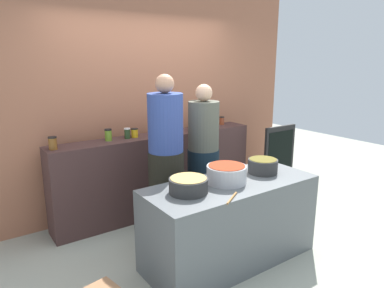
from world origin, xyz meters
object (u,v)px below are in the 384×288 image
at_px(preserve_jar_1, 108,135).
at_px(preserve_jar_6, 199,125).
at_px(preserve_jar_8, 222,121).
at_px(wooden_spoon, 232,198).
at_px(preserve_jar_5, 191,125).
at_px(preserve_jar_0, 53,143).
at_px(cook_with_tongs, 166,168).
at_px(chalkboard_sign, 279,160).
at_px(cooking_pot_right, 263,166).
at_px(preserve_jar_7, 209,123).
at_px(cooking_pot_center, 226,174).
at_px(preserve_jar_2, 127,133).
at_px(preserve_jar_3, 135,133).
at_px(cook_in_cap, 203,163).
at_px(cooking_pot_left, 188,185).
at_px(preserve_jar_4, 154,131).

xyz_separation_m(preserve_jar_1, preserve_jar_6, (1.26, -0.04, -0.01)).
height_order(preserve_jar_8, wooden_spoon, preserve_jar_8).
bearing_deg(preserve_jar_5, preserve_jar_0, -179.77).
bearing_deg(cook_with_tongs, chalkboard_sign, 5.38).
distance_m(preserve_jar_1, cooking_pot_right, 1.78).
distance_m(preserve_jar_7, cooking_pot_center, 1.65).
bearing_deg(preserve_jar_0, preserve_jar_2, 2.37).
bearing_deg(preserve_jar_6, chalkboard_sign, -23.47).
bearing_deg(preserve_jar_2, cooking_pot_center, -75.28).
bearing_deg(cooking_pot_right, preserve_jar_1, 127.92).
bearing_deg(preserve_jar_8, wooden_spoon, -127.35).
relative_size(preserve_jar_3, preserve_jar_6, 0.90).
distance_m(preserve_jar_6, wooden_spoon, 1.93).
relative_size(preserve_jar_3, preserve_jar_7, 1.04).
bearing_deg(cook_in_cap, chalkboard_sign, 4.10).
relative_size(preserve_jar_8, cooking_pot_left, 0.33).
bearing_deg(cooking_pot_left, preserve_jar_8, 42.68).
distance_m(preserve_jar_5, chalkboard_sign, 1.43).
bearing_deg(cooking_pot_left, preserve_jar_5, 54.37).
xyz_separation_m(preserve_jar_6, cook_in_cap, (-0.35, -0.58, -0.33)).
relative_size(preserve_jar_4, cook_in_cap, 0.07).
height_order(preserve_jar_1, preserve_jar_3, preserve_jar_1).
relative_size(preserve_jar_1, cook_with_tongs, 0.08).
height_order(preserve_jar_0, preserve_jar_4, preserve_jar_0).
height_order(preserve_jar_8, chalkboard_sign, preserve_jar_8).
xyz_separation_m(preserve_jar_2, chalkboard_sign, (2.12, -0.49, -0.57)).
xyz_separation_m(cooking_pot_right, wooden_spoon, (-0.71, -0.34, -0.06)).
distance_m(preserve_jar_6, cook_with_tongs, 1.16).
distance_m(preserve_jar_0, preserve_jar_8, 2.35).
bearing_deg(wooden_spoon, chalkboard_sign, 31.67).
relative_size(preserve_jar_7, cook_in_cap, 0.06).
distance_m(preserve_jar_2, preserve_jar_7, 1.23).
distance_m(preserve_jar_1, cooking_pot_left, 1.43).
bearing_deg(preserve_jar_2, cook_with_tongs, -79.66).
bearing_deg(preserve_jar_1, wooden_spoon, -77.94).
bearing_deg(wooden_spoon, cooking_pot_center, 56.40).
bearing_deg(cooking_pot_left, preserve_jar_2, 87.04).
xyz_separation_m(preserve_jar_1, cook_in_cap, (0.91, -0.62, -0.34)).
xyz_separation_m(preserve_jar_0, preserve_jar_8, (2.35, 0.09, -0.01)).
bearing_deg(cook_with_tongs, cooking_pot_left, -105.47).
xyz_separation_m(preserve_jar_2, cook_with_tongs, (0.12, -0.68, -0.27)).
height_order(preserve_jar_7, cooking_pot_center, preserve_jar_7).
bearing_deg(preserve_jar_7, preserve_jar_6, -172.53).
xyz_separation_m(preserve_jar_0, preserve_jar_6, (1.89, 0.02, -0.01)).
relative_size(preserve_jar_1, preserve_jar_6, 1.14).
height_order(preserve_jar_1, cook_in_cap, cook_in_cap).
distance_m(preserve_jar_4, preserve_jar_8, 1.16).
xyz_separation_m(preserve_jar_7, cook_with_tongs, (-1.11, -0.69, -0.26)).
height_order(cooking_pot_center, chalkboard_sign, chalkboard_sign).
xyz_separation_m(preserve_jar_3, preserve_jar_7, (1.13, -0.00, -0.00)).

